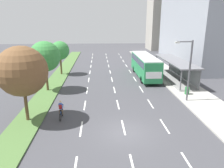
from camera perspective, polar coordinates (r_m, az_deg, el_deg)
name	(u,v)px	position (r m, az deg, el deg)	size (l,w,h in m)	color
ground_plane	(125,132)	(17.39, 3.40, -12.80)	(140.00, 140.00, 0.00)	#424247
median_strip	(61,74)	(36.60, -13.52, 2.70)	(2.60, 52.00, 0.12)	#4C7038
sidewalk_right	(164,72)	(37.75, 13.76, 3.12)	(4.50, 52.00, 0.15)	#ADAAA3
lane_divider_left	(89,76)	(34.72, -6.07, 2.24)	(0.14, 48.16, 0.01)	white
lane_divider_center	(111,75)	(34.74, -0.28, 2.34)	(0.14, 48.16, 0.01)	white
lane_divider_right	(132,75)	(35.11, 5.43, 2.42)	(0.14, 48.16, 0.01)	white
bus_shelter	(176,68)	(33.04, 16.85, 4.20)	(2.90, 12.35, 2.86)	gray
bus	(145,64)	(33.78, 8.80, 5.32)	(2.54, 11.29, 3.37)	#28844C
cyclist	(61,110)	(19.83, -13.51, -6.88)	(0.46, 1.82, 1.71)	black
median_tree_nearest	(22,71)	(19.18, -22.93, 3.13)	(4.23, 4.23, 6.51)	brown
median_tree_second	(45,57)	(27.25, -17.52, 7.02)	(3.71, 3.71, 6.12)	brown
median_tree_third	(60,51)	(35.47, -13.75, 8.67)	(2.98, 2.98, 5.35)	brown
streetlight	(188,67)	(23.77, 19.75, 4.33)	(1.91, 0.24, 6.50)	#4C4C51
trash_bin	(187,91)	(26.77, 19.46, -1.71)	(0.52, 0.52, 0.85)	#286B38
building_mid_right	(188,15)	(52.61, 19.68, 16.91)	(9.32, 10.51, 19.43)	#8E939E
building_far_right	(165,15)	(68.90, 14.12, 17.59)	(9.65, 8.25, 20.74)	#A39E93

